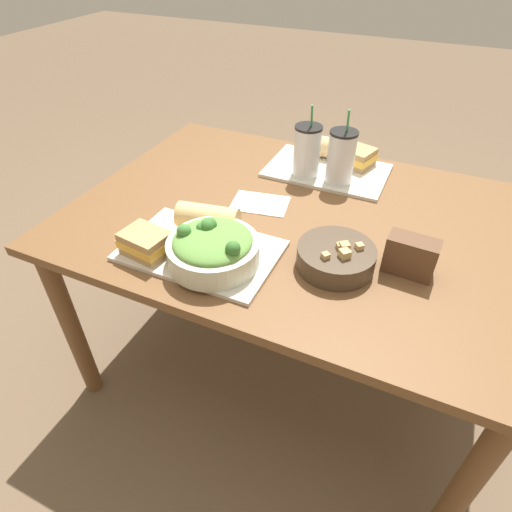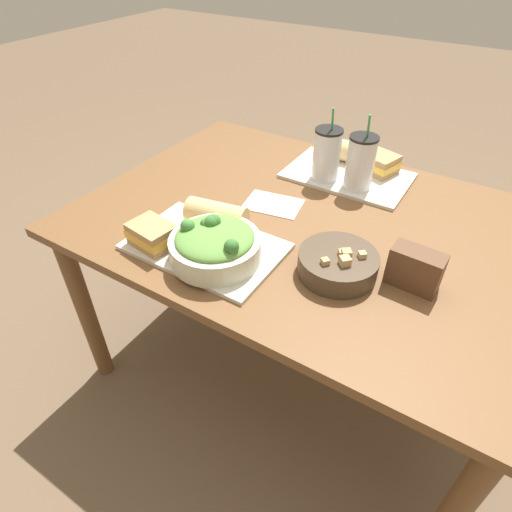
% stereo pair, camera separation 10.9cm
% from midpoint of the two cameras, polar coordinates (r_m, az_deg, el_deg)
% --- Properties ---
extents(ground_plane, '(12.00, 12.00, 0.00)m').
position_cam_midpoint_polar(ground_plane, '(1.82, 2.20, -13.46)').
color(ground_plane, brown).
extents(dining_table, '(1.37, 0.99, 0.71)m').
position_cam_midpoint_polar(dining_table, '(1.38, 2.83, 2.60)').
color(dining_table, brown).
rests_on(dining_table, ground_plane).
extents(tray_near, '(0.42, 0.27, 0.01)m').
position_cam_midpoint_polar(tray_near, '(1.19, -9.97, 0.61)').
color(tray_near, beige).
rests_on(tray_near, dining_table).
extents(tray_far, '(0.42, 0.27, 0.01)m').
position_cam_midpoint_polar(tray_far, '(1.58, 7.47, 11.18)').
color(tray_far, beige).
rests_on(tray_far, dining_table).
extents(salad_bowl, '(0.24, 0.24, 0.11)m').
position_cam_midpoint_polar(salad_bowl, '(1.11, -8.56, 1.05)').
color(salad_bowl, beige).
rests_on(salad_bowl, tray_near).
extents(soup_bowl, '(0.21, 0.21, 0.08)m').
position_cam_midpoint_polar(soup_bowl, '(1.12, 7.91, -0.18)').
color(soup_bowl, '#473828').
rests_on(soup_bowl, dining_table).
extents(sandwich_near, '(0.14, 0.11, 0.06)m').
position_cam_midpoint_polar(sandwich_near, '(1.19, -17.05, 1.60)').
color(sandwich_near, tan).
rests_on(sandwich_near, tray_near).
extents(baguette_near, '(0.19, 0.11, 0.08)m').
position_cam_midpoint_polar(baguette_near, '(1.24, -8.85, 4.95)').
color(baguette_near, tan).
rests_on(baguette_near, tray_near).
extents(sandwich_far, '(0.15, 0.14, 0.06)m').
position_cam_midpoint_polar(sandwich_far, '(1.61, 11.16, 12.87)').
color(sandwich_far, tan).
rests_on(sandwich_far, tray_far).
extents(baguette_far, '(0.18, 0.08, 0.08)m').
position_cam_midpoint_polar(baguette_far, '(1.65, 7.08, 14.22)').
color(baguette_far, tan).
rests_on(baguette_far, tray_far).
extents(drink_cup_dark, '(0.09, 0.09, 0.25)m').
position_cam_midpoint_polar(drink_cup_dark, '(1.50, 4.69, 13.55)').
color(drink_cup_dark, silver).
rests_on(drink_cup_dark, tray_far).
extents(drink_cup_red, '(0.09, 0.09, 0.25)m').
position_cam_midpoint_polar(drink_cup_red, '(1.47, 9.13, 12.65)').
color(drink_cup_red, silver).
rests_on(drink_cup_red, tray_far).
extents(chip_bag, '(0.13, 0.07, 0.10)m').
position_cam_midpoint_polar(chip_bag, '(1.13, 17.40, -0.11)').
color(chip_bag, brown).
rests_on(chip_bag, dining_table).
extents(napkin_folded, '(0.20, 0.15, 0.00)m').
position_cam_midpoint_polar(napkin_folded, '(1.38, -1.72, 6.94)').
color(napkin_folded, silver).
rests_on(napkin_folded, dining_table).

